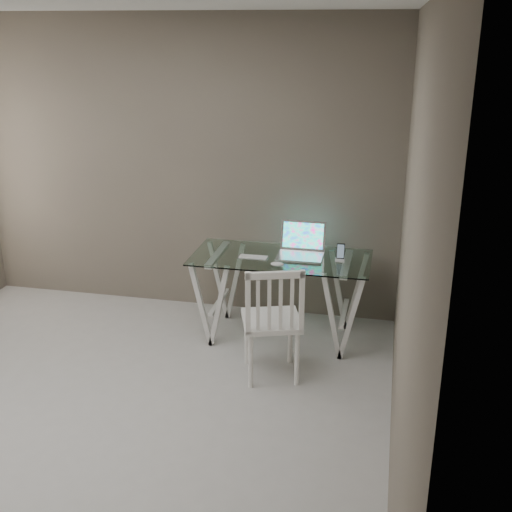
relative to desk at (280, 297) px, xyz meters
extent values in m
plane|color=#A9A6A2|center=(-1.02, -1.72, -0.38)|extent=(4.50, 4.50, 0.00)
cube|color=white|center=(-1.02, -1.72, 2.32)|extent=(4.00, 4.50, 0.02)
cube|color=#645B4F|center=(-1.02, 0.53, 0.97)|extent=(4.00, 0.02, 2.70)
cube|color=#645B4F|center=(0.98, -1.72, 0.97)|extent=(0.02, 4.50, 2.70)
cube|color=silver|center=(0.00, 0.00, 0.36)|extent=(1.50, 0.70, 0.01)
cube|color=silver|center=(-0.55, 0.00, -0.02)|extent=(0.24, 0.62, 0.72)
cube|color=silver|center=(0.55, 0.00, -0.02)|extent=(0.24, 0.62, 0.72)
cube|color=white|center=(0.05, -0.65, 0.08)|extent=(0.54, 0.54, 0.04)
cylinder|color=white|center=(-0.07, -0.87, -0.16)|extent=(0.04, 0.04, 0.44)
cylinder|color=white|center=(0.27, -0.76, -0.16)|extent=(0.04, 0.04, 0.44)
cylinder|color=white|center=(-0.17, -0.53, -0.16)|extent=(0.04, 0.04, 0.44)
cylinder|color=white|center=(0.16, -0.43, -0.16)|extent=(0.04, 0.04, 0.44)
cube|color=white|center=(0.11, -0.84, 0.32)|extent=(0.42, 0.16, 0.48)
cube|color=silver|center=(0.16, 0.03, 0.37)|extent=(0.38, 0.27, 0.02)
cube|color=#19D899|center=(0.16, 0.19, 0.50)|extent=(0.38, 0.08, 0.25)
cube|color=silver|center=(-0.23, -0.06, 0.37)|extent=(0.25, 0.11, 0.01)
ellipsoid|color=silver|center=(0.01, -0.22, 0.38)|extent=(0.11, 0.06, 0.03)
cube|color=white|center=(0.49, 0.01, 0.37)|extent=(0.08, 0.08, 0.02)
cube|color=black|center=(0.49, 0.02, 0.44)|extent=(0.06, 0.03, 0.13)
camera|label=1|loc=(0.87, -4.99, 2.22)|focal=45.00mm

